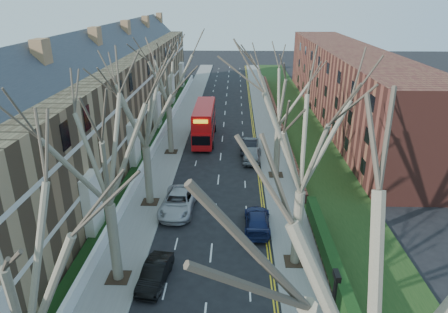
{
  "coord_description": "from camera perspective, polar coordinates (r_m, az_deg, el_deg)",
  "views": [
    {
      "loc": [
        1.58,
        -14.34,
        16.71
      ],
      "look_at": [
        0.58,
        19.92,
        2.87
      ],
      "focal_mm": 32.0,
      "sensor_mm": 36.0,
      "label": 1
    }
  ],
  "objects": [
    {
      "name": "tree_right_mid",
      "position": [
        23.82,
        11.57,
        4.05
      ],
      "size": [
        10.5,
        10.5,
        14.71
      ],
      "color": "#6D644E",
      "rests_on": "ground"
    },
    {
      "name": "car_right_mid",
      "position": [
        43.34,
        4.04,
        0.4
      ],
      "size": [
        2.34,
        4.88,
        1.61
      ],
      "primitive_type": "imported",
      "rotation": [
        0.0,
        0.0,
        3.05
      ],
      "color": "gray",
      "rests_on": "ground"
    },
    {
      "name": "flats_right",
      "position": [
        60.64,
        17.08,
        9.88
      ],
      "size": [
        13.97,
        54.0,
        10.0
      ],
      "color": "brown",
      "rests_on": "ground"
    },
    {
      "name": "tree_left_mid",
      "position": [
        22.76,
        -17.11,
        2.67
      ],
      "size": [
        10.5,
        10.5,
        14.71
      ],
      "color": "#6D644E",
      "rests_on": "ground"
    },
    {
      "name": "car_left_far",
      "position": [
        33.54,
        -6.57,
        -6.5
      ],
      "size": [
        2.92,
        5.83,
        1.58
      ],
      "primitive_type": "imported",
      "rotation": [
        0.0,
        0.0,
        -0.05
      ],
      "color": "#ADAEB3",
      "rests_on": "ground"
    },
    {
      "name": "tree_left_far",
      "position": [
        32.08,
        -11.62,
        8.08
      ],
      "size": [
        10.15,
        10.15,
        14.22
      ],
      "color": "#6D644E",
      "rests_on": "ground"
    },
    {
      "name": "tree_left_near",
      "position": [
        14.85,
        -28.8,
        -12.71
      ],
      "size": [
        9.8,
        9.8,
        13.73
      ],
      "color": "#6D644E",
      "rests_on": "ground"
    },
    {
      "name": "grass_verge_right",
      "position": [
        56.56,
        10.7,
        4.57
      ],
      "size": [
        6.0,
        102.0,
        0.06
      ],
      "color": "#183212",
      "rests_on": "ground"
    },
    {
      "name": "tree_right_near",
      "position": [
        11.55,
        23.17,
        -16.47
      ],
      "size": [
        10.85,
        10.85,
        15.2
      ],
      "color": "#6D644E",
      "rests_on": "ground"
    },
    {
      "name": "tree_left_dist",
      "position": [
        43.55,
        -8.17,
        12.32
      ],
      "size": [
        10.5,
        10.5,
        14.71
      ],
      "color": "#6D644E",
      "rests_on": "ground"
    },
    {
      "name": "car_left_mid",
      "position": [
        26.22,
        -9.83,
        -16.13
      ],
      "size": [
        1.88,
        4.16,
        1.32
      ],
      "primitive_type": "imported",
      "rotation": [
        0.0,
        0.0,
        -0.12
      ],
      "color": "black",
      "rests_on": "ground"
    },
    {
      "name": "double_decker_bus",
      "position": [
        49.34,
        -2.83,
        4.71
      ],
      "size": [
        2.64,
        10.1,
        4.25
      ],
      "rotation": [
        0.0,
        0.0,
        3.15
      ],
      "color": "red",
      "rests_on": "ground"
    },
    {
      "name": "pavement_left",
      "position": [
        56.39,
        -6.15,
        4.68
      ],
      "size": [
        3.0,
        102.0,
        0.12
      ],
      "primitive_type": "cube",
      "color": "slate",
      "rests_on": "ground"
    },
    {
      "name": "pavement_right",
      "position": [
        56.05,
        6.13,
        4.57
      ],
      "size": [
        3.0,
        102.0,
        0.12
      ],
      "primitive_type": "cube",
      "color": "slate",
      "rests_on": "ground"
    },
    {
      "name": "car_right_near",
      "position": [
        31.11,
        4.76,
        -9.09
      ],
      "size": [
        2.08,
        4.83,
        1.39
      ],
      "primitive_type": "imported",
      "rotation": [
        0.0,
        0.0,
        3.11
      ],
      "color": "#16204D",
      "rests_on": "ground"
    },
    {
      "name": "tree_right_far",
      "position": [
        37.33,
        8.1,
        10.23
      ],
      "size": [
        10.15,
        10.15,
        14.22
      ],
      "color": "#6D644E",
      "rests_on": "ground"
    },
    {
      "name": "car_right_far",
      "position": [
        45.9,
        3.73,
        1.66
      ],
      "size": [
        2.24,
        5.05,
        1.61
      ],
      "primitive_type": "imported",
      "rotation": [
        0.0,
        0.0,
        3.03
      ],
      "color": "black",
      "rests_on": "ground"
    },
    {
      "name": "terrace_left",
      "position": [
        49.12,
        -16.6,
        7.92
      ],
      "size": [
        9.7,
        78.0,
        13.6
      ],
      "color": "brown",
      "rests_on": "ground"
    },
    {
      "name": "front_wall_left",
      "position": [
        48.99,
        -9.3,
        2.51
      ],
      "size": [
        0.3,
        78.0,
        1.0
      ],
      "color": "white",
      "rests_on": "ground"
    }
  ]
}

